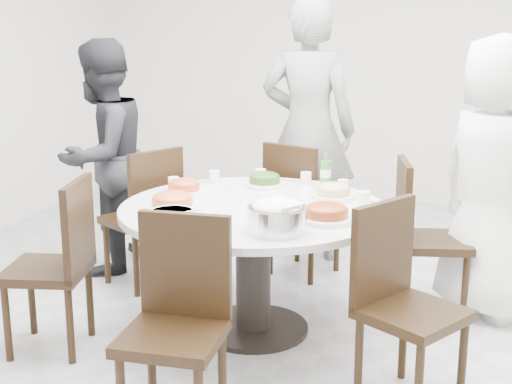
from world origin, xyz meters
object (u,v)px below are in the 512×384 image
(soup_bowl, at_px, (172,218))
(diner_left, at_px, (103,157))
(chair_ne, at_px, (433,238))
(chair_nw, at_px, (141,216))
(rice_bowl, at_px, (277,219))
(diner_middle, at_px, (308,130))
(chair_s, at_px, (172,332))
(chair_se, at_px, (413,309))
(dining_table, at_px, (253,269))
(beverage_bottle, at_px, (326,171))
(chair_n, at_px, (304,208))
(diner_right, at_px, (494,179))
(chair_sw, at_px, (47,266))

(soup_bowl, bearing_deg, diner_left, 132.74)
(chair_ne, height_order, soup_bowl, chair_ne)
(chair_nw, xyz_separation_m, rice_bowl, (1.23, -0.91, 0.34))
(chair_nw, height_order, diner_left, diner_left)
(diner_middle, bearing_deg, chair_s, 88.90)
(rice_bowl, bearing_deg, chair_ne, 56.46)
(chair_se, distance_m, diner_middle, 2.25)
(dining_table, relative_size, rice_bowl, 5.06)
(beverage_bottle, bearing_deg, chair_nw, -177.36)
(chair_s, bearing_deg, chair_se, 26.27)
(diner_left, bearing_deg, chair_ne, 96.68)
(diner_middle, xyz_separation_m, soup_bowl, (-0.23, -1.90, -0.18))
(chair_ne, relative_size, diner_middle, 0.49)
(soup_bowl, bearing_deg, dining_table, 59.67)
(chair_n, relative_size, rice_bowl, 3.20)
(chair_nw, bearing_deg, beverage_bottle, 119.61)
(dining_table, height_order, diner_right, diner_right)
(diner_left, bearing_deg, chair_s, 45.56)
(chair_s, bearing_deg, diner_left, 122.44)
(chair_s, bearing_deg, beverage_bottle, 75.46)
(chair_se, xyz_separation_m, rice_bowl, (-0.69, 0.10, 0.34))
(dining_table, xyz_separation_m, soup_bowl, (-0.28, -0.47, 0.41))
(dining_table, relative_size, chair_ne, 1.58)
(chair_se, bearing_deg, dining_table, 91.17)
(chair_se, distance_m, beverage_bottle, 1.32)
(soup_bowl, bearing_deg, chair_ne, 41.32)
(diner_middle, height_order, beverage_bottle, diner_middle)
(chair_n, height_order, diner_left, diner_left)
(chair_sw, bearing_deg, rice_bowl, 82.32)
(diner_right, height_order, diner_left, diner_right)
(chair_s, height_order, diner_left, diner_left)
(chair_sw, height_order, diner_middle, diner_middle)
(chair_ne, relative_size, rice_bowl, 3.20)
(diner_middle, distance_m, rice_bowl, 1.88)
(diner_left, bearing_deg, beverage_bottle, 93.74)
(chair_s, distance_m, diner_left, 2.25)
(diner_left, distance_m, rice_bowl, 1.95)
(chair_nw, bearing_deg, chair_sw, 25.53)
(chair_se, distance_m, diner_left, 2.61)
(chair_n, relative_size, soup_bowl, 3.97)
(chair_ne, relative_size, chair_nw, 1.00)
(chair_sw, xyz_separation_m, diner_left, (-0.35, 1.24, 0.34))
(chair_s, bearing_deg, chair_n, 84.47)
(diner_left, height_order, rice_bowl, diner_left)
(dining_table, xyz_separation_m, diner_left, (-1.34, 0.68, 0.44))
(chair_se, xyz_separation_m, beverage_bottle, (-0.66, 1.07, 0.39))
(diner_right, height_order, soup_bowl, diner_right)
(chair_sw, bearing_deg, chair_se, 77.12)
(chair_s, xyz_separation_m, beverage_bottle, (0.29, 1.64, 0.39))
(chair_n, xyz_separation_m, chair_sw, (-1.02, -1.59, 0.00))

